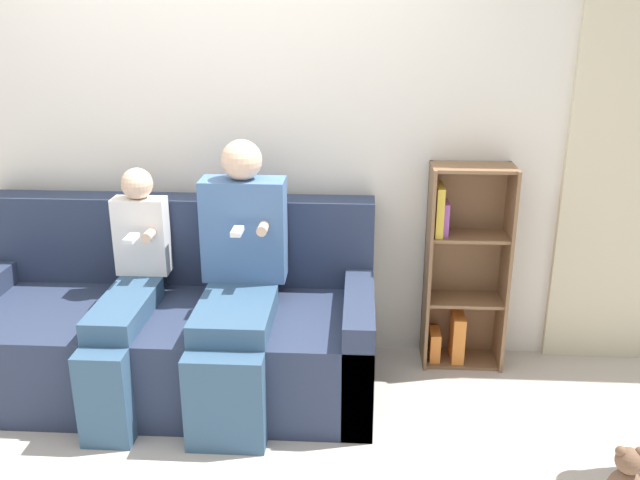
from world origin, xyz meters
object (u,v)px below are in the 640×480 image
Objects in this scene: child_seated at (126,296)px; teddy_bear at (626,479)px; bookshelf at (460,271)px; couch at (171,329)px; adult_seated at (238,275)px.

teddy_bear is at bearing -17.19° from child_seated.
child_seated is 1.00× the size of bookshelf.
adult_seated is (0.40, -0.11, 0.36)m from couch.
child_seated is at bearing -134.75° from couch.
couch is at bearing 157.57° from teddy_bear.
child_seated is 2.40m from teddy_bear.
couch is 1.86× the size of child_seated.
child_seated reaches higher than couch.
teddy_bear is at bearing -23.89° from adult_seated.
child_seated reaches higher than bookshelf.
child_seated is at bearing 162.81° from teddy_bear.
teddy_bear is (1.70, -0.75, -0.54)m from adult_seated.
couch is 2.27m from teddy_bear.
child_seated is at bearing -174.57° from adult_seated.
adult_seated reaches higher than teddy_bear.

